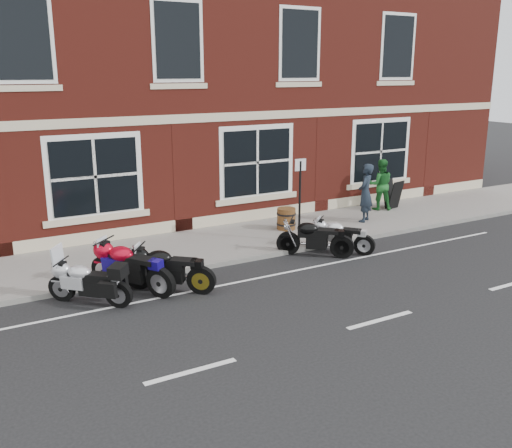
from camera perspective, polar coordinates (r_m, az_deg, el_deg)
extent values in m
plane|color=black|center=(13.74, 3.98, -5.02)|extent=(80.00, 80.00, 0.00)
cube|color=slate|center=(16.18, -1.87, -1.64)|extent=(30.00, 3.00, 0.12)
cube|color=slate|center=(14.86, 0.97, -3.17)|extent=(30.00, 0.16, 0.12)
cube|color=maroon|center=(22.45, -11.42, 18.09)|extent=(24.00, 12.00, 12.00)
cylinder|color=black|center=(12.76, -18.76, -6.03)|extent=(0.50, 0.50, 0.58)
cylinder|color=black|center=(12.10, -13.49, -6.79)|extent=(0.50, 0.50, 0.58)
cube|color=black|center=(12.33, -16.48, -5.04)|extent=(0.67, 0.67, 0.20)
ellipsoid|color=#B8B8BD|center=(12.37, -17.06, -4.49)|extent=(0.59, 0.59, 0.29)
cube|color=black|center=(12.13, -15.03, -4.91)|extent=(0.52, 0.52, 0.09)
cube|color=silver|center=(12.51, -18.98, -2.80)|extent=(0.30, 0.30, 0.41)
cylinder|color=black|center=(13.39, -14.75, -4.48)|extent=(0.49, 0.67, 0.70)
cylinder|color=black|center=(12.40, -9.39, -5.74)|extent=(0.49, 0.67, 0.70)
cube|color=black|center=(12.79, -12.45, -3.49)|extent=(0.68, 0.88, 0.24)
ellipsoid|color=#B0071D|center=(12.86, -13.04, -2.82)|extent=(0.65, 0.72, 0.35)
cube|color=black|center=(12.50, -10.96, -3.44)|extent=(0.56, 0.66, 0.11)
cylinder|color=black|center=(13.01, -11.59, -4.97)|extent=(0.57, 0.53, 0.64)
cylinder|color=black|center=(12.50, -5.44, -5.55)|extent=(0.57, 0.53, 0.64)
cube|color=black|center=(12.64, -8.85, -3.79)|extent=(0.76, 0.72, 0.22)
ellipsoid|color=black|center=(12.66, -9.51, -3.22)|extent=(0.66, 0.65, 0.32)
cube|color=black|center=(12.48, -7.14, -3.59)|extent=(0.59, 0.57, 0.10)
cylinder|color=black|center=(15.58, 6.22, -1.54)|extent=(0.43, 0.52, 0.56)
cylinder|color=black|center=(15.28, 10.80, -2.05)|extent=(0.43, 0.52, 0.56)
cube|color=black|center=(15.35, 8.37, -0.71)|extent=(0.60, 0.69, 0.19)
ellipsoid|color=silver|center=(15.35, 7.91, -0.27)|extent=(0.55, 0.58, 0.28)
cube|color=black|center=(15.25, 9.66, -0.59)|extent=(0.48, 0.52, 0.09)
cylinder|color=black|center=(15.11, 3.26, -1.88)|extent=(0.54, 0.52, 0.62)
cylinder|color=black|center=(14.95, 8.60, -2.22)|extent=(0.54, 0.52, 0.62)
cube|color=black|center=(14.93, 5.77, -0.83)|extent=(0.73, 0.70, 0.21)
ellipsoid|color=black|center=(14.91, 5.22, -0.36)|extent=(0.64, 0.63, 0.31)
cube|color=black|center=(14.86, 7.26, -0.63)|extent=(0.56, 0.55, 0.10)
imported|color=black|center=(18.10, 10.89, 3.08)|extent=(0.80, 0.73, 1.83)
imported|color=#1B6024|center=(19.80, 12.33, 3.88)|extent=(1.06, 0.98, 1.73)
cylinder|color=#431E11|center=(17.04, 3.04, 0.54)|extent=(0.55, 0.55, 0.64)
cylinder|color=black|center=(17.08, 3.04, 0.04)|extent=(0.58, 0.58, 0.05)
cylinder|color=black|center=(17.00, 3.05, 1.04)|extent=(0.58, 0.58, 0.05)
cylinder|color=black|center=(15.68, 4.39, 2.24)|extent=(0.06, 0.06, 2.24)
cube|color=silver|center=(15.48, 4.47, 5.92)|extent=(0.33, 0.05, 0.33)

